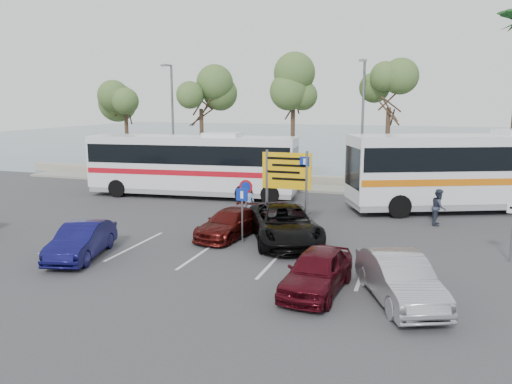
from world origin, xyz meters
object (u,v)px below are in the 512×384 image
(street_lamp_right, at_px, (362,120))
(pedestrian_far, at_px, (439,207))
(coach_bus_left, at_px, (193,167))
(car_silver_b, at_px, (400,279))
(pedestrian_near, at_px, (249,203))
(street_lamp_left, at_px, (172,117))
(car_maroon, at_px, (230,223))
(car_blue, at_px, (81,241))
(suv_black, at_px, (284,224))
(coach_bus_right, at_px, (480,174))
(car_red, at_px, (317,271))
(direction_sign, at_px, (287,177))

(street_lamp_right, xyz_separation_m, pedestrian_far, (4.46, -7.02, -3.75))
(coach_bus_left, height_order, pedestrian_far, coach_bus_left)
(car_silver_b, distance_m, pedestrian_near, 11.38)
(street_lamp_left, relative_size, car_maroon, 2.00)
(street_lamp_right, bearing_deg, car_blue, -116.40)
(suv_black, bearing_deg, coach_bus_left, 109.77)
(car_maroon, xyz_separation_m, pedestrian_far, (8.49, 5.00, 0.27))
(suv_black, bearing_deg, street_lamp_right, 56.93)
(street_lamp_left, xyz_separation_m, coach_bus_right, (19.51, -3.02, -2.63))
(car_maroon, distance_m, suv_black, 2.41)
(car_blue, height_order, pedestrian_far, pedestrian_far)
(street_lamp_left, distance_m, pedestrian_near, 12.70)
(pedestrian_far, bearing_deg, street_lamp_left, 72.87)
(car_blue, bearing_deg, coach_bus_right, 27.98)
(street_lamp_right, bearing_deg, pedestrian_far, -57.56)
(car_red, bearing_deg, street_lamp_left, 134.15)
(coach_bus_right, bearing_deg, suv_black, -132.11)
(suv_black, xyz_separation_m, pedestrian_near, (-2.76, 3.50, 0.02))
(car_red, bearing_deg, coach_bus_right, 72.88)
(direction_sign, bearing_deg, pedestrian_far, 27.09)
(street_lamp_left, bearing_deg, pedestrian_far, -21.90)
(street_lamp_left, distance_m, coach_bus_left, 6.13)
(car_blue, bearing_deg, pedestrian_near, 50.05)
(pedestrian_near, distance_m, pedestrian_far, 8.97)
(coach_bus_left, height_order, suv_black, coach_bus_left)
(street_lamp_right, distance_m, car_blue, 18.78)
(street_lamp_left, xyz_separation_m, car_red, (13.78, -17.02, -3.94))
(car_maroon, xyz_separation_m, car_silver_b, (7.20, -5.00, 0.11))
(direction_sign, xyz_separation_m, coach_bus_left, (-7.50, 6.14, -0.62))
(direction_sign, distance_m, pedestrian_far, 7.42)
(street_lamp_right, distance_m, car_red, 17.49)
(coach_bus_right, bearing_deg, pedestrian_far, -117.13)
(coach_bus_left, bearing_deg, car_red, -51.32)
(direction_sign, height_order, car_silver_b, direction_sign)
(street_lamp_left, xyz_separation_m, pedestrian_near, (8.61, -8.52, -3.82))
(pedestrian_far, bearing_deg, coach_bus_right, -22.36)
(direction_sign, bearing_deg, street_lamp_left, 136.83)
(car_maroon, distance_m, pedestrian_near, 3.52)
(coach_bus_right, xyz_separation_m, car_blue, (-14.67, -13.42, -1.33))
(pedestrian_far, bearing_deg, street_lamp_right, 37.21)
(street_lamp_left, bearing_deg, suv_black, -46.58)
(street_lamp_left, distance_m, suv_black, 16.99)
(car_blue, xyz_separation_m, car_silver_b, (11.34, -0.58, 0.05))
(car_blue, bearing_deg, car_red, -18.17)
(pedestrian_far, bearing_deg, pedestrian_near, 104.39)
(coach_bus_right, xyz_separation_m, car_silver_b, (-3.34, -14.00, -1.28))
(coach_bus_right, distance_m, car_maroon, 13.93)
(street_lamp_right, xyz_separation_m, coach_bus_right, (6.51, -3.02, -2.63))
(coach_bus_right, bearing_deg, car_red, -112.28)
(street_lamp_right, distance_m, coach_bus_right, 7.64)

